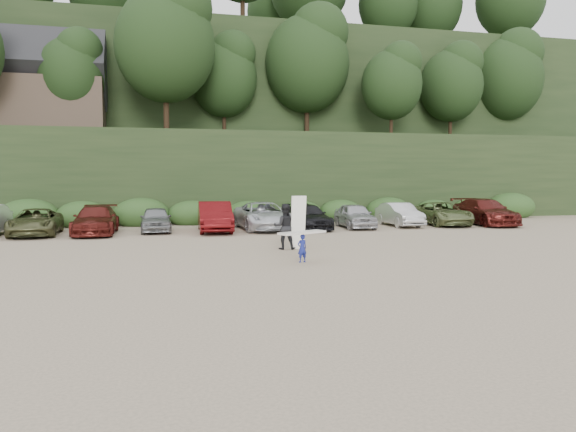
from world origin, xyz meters
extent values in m
plane|color=tan|center=(0.00, 0.00, 0.00)|extent=(120.00, 120.00, 0.00)
cube|color=black|center=(0.00, 22.00, 3.00)|extent=(80.00, 14.00, 6.00)
cube|color=black|center=(0.00, 40.00, 8.00)|extent=(90.00, 30.00, 16.00)
ellipsoid|color=black|center=(0.00, 22.00, 11.00)|extent=(66.00, 12.00, 10.00)
cube|color=#2B491E|center=(-0.55, 14.50, 0.60)|extent=(46.20, 2.00, 1.20)
cube|color=brown|center=(-12.00, 24.00, 8.00)|extent=(8.00, 6.00, 4.00)
imported|color=brown|center=(-10.75, 10.12, 0.69)|extent=(2.35, 4.97, 1.37)
imported|color=#561813|center=(-7.78, 9.91, 0.75)|extent=(2.31, 5.22, 1.49)
imported|color=gray|center=(-4.70, 10.39, 0.69)|extent=(1.69, 4.06, 1.38)
imported|color=#620E11|center=(-1.56, 9.65, 0.82)|extent=(2.08, 5.10, 1.65)
imported|color=silver|center=(1.22, 10.04, 0.78)|extent=(2.77, 5.70, 1.56)
imported|color=black|center=(3.73, 9.76, 0.70)|extent=(2.09, 4.87, 1.40)
imported|color=#ACACB1|center=(6.66, 9.75, 0.72)|extent=(1.99, 4.34, 1.44)
imported|color=#BEBEBE|center=(9.70, 10.15, 0.70)|extent=(1.54, 4.28, 1.41)
imported|color=#606D3F|center=(12.55, 10.14, 0.70)|extent=(2.61, 5.18, 1.41)
imported|color=#551713|center=(15.28, 9.66, 0.80)|extent=(2.56, 5.66, 1.61)
imported|color=navy|center=(0.11, -1.84, 0.51)|extent=(0.42, 0.33, 1.01)
cube|color=silver|center=(0.11, -1.84, 1.07)|extent=(1.90, 1.23, 0.07)
imported|color=black|center=(0.36, 1.70, 0.96)|extent=(1.08, 0.93, 1.91)
cube|color=white|center=(0.90, 1.55, 1.13)|extent=(0.66, 0.38, 2.25)
camera|label=1|loc=(-5.39, -20.98, 3.16)|focal=35.00mm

